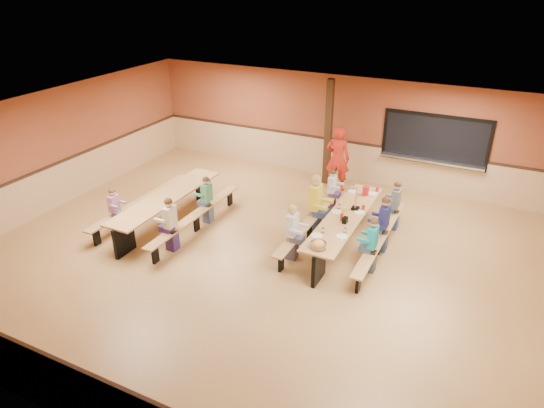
% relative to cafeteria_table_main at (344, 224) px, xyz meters
% --- Properties ---
extents(ground, '(12.00, 12.00, 0.00)m').
position_rel_cafeteria_table_main_xyz_m(ground, '(-1.40, -1.23, -0.53)').
color(ground, olive).
rests_on(ground, ground).
extents(room_envelope, '(12.04, 10.04, 3.02)m').
position_rel_cafeteria_table_main_xyz_m(room_envelope, '(-1.40, -1.23, 0.16)').
color(room_envelope, brown).
rests_on(room_envelope, ground).
extents(kitchen_pass_through, '(2.78, 0.28, 1.38)m').
position_rel_cafeteria_table_main_xyz_m(kitchen_pass_through, '(1.20, 3.73, 0.96)').
color(kitchen_pass_through, black).
rests_on(kitchen_pass_through, ground).
extents(structural_post, '(0.18, 0.18, 3.00)m').
position_rel_cafeteria_table_main_xyz_m(structural_post, '(-1.60, 3.17, 0.97)').
color(structural_post, black).
rests_on(structural_post, ground).
extents(cafeteria_table_main, '(1.91, 3.70, 0.74)m').
position_rel_cafeteria_table_main_xyz_m(cafeteria_table_main, '(0.00, 0.00, 0.00)').
color(cafeteria_table_main, '#A47641').
rests_on(cafeteria_table_main, ground).
extents(cafeteria_table_second, '(1.91, 3.70, 0.74)m').
position_rel_cafeteria_table_main_xyz_m(cafeteria_table_second, '(-4.18, -0.91, 0.00)').
color(cafeteria_table_second, '#A47641').
rests_on(cafeteria_table_second, ground).
extents(seated_child_white_left, '(0.39, 0.32, 1.25)m').
position_rel_cafeteria_table_main_xyz_m(seated_child_white_left, '(-0.83, -1.01, 0.10)').
color(seated_child_white_left, silver).
rests_on(seated_child_white_left, ground).
extents(seated_adult_yellow, '(0.47, 0.39, 1.42)m').
position_rel_cafeteria_table_main_xyz_m(seated_adult_yellow, '(-0.83, 0.31, 0.18)').
color(seated_adult_yellow, gold).
rests_on(seated_adult_yellow, ground).
extents(seated_child_grey_left, '(0.34, 0.27, 1.14)m').
position_rel_cafeteria_table_main_xyz_m(seated_child_grey_left, '(-0.83, 1.45, 0.04)').
color(seated_child_grey_left, silver).
rests_on(seated_child_grey_left, ground).
extents(seated_child_teal_right, '(0.37, 0.30, 1.20)m').
position_rel_cafeteria_table_main_xyz_m(seated_child_teal_right, '(0.82, -0.74, 0.08)').
color(seated_child_teal_right, '#107F82').
rests_on(seated_child_teal_right, ground).
extents(seated_child_navy_right, '(0.40, 0.33, 1.28)m').
position_rel_cafeteria_table_main_xyz_m(seated_child_navy_right, '(0.82, 0.17, 0.11)').
color(seated_child_navy_right, '#1A1B4B').
rests_on(seated_child_navy_right, ground).
extents(seated_child_char_right, '(0.37, 0.30, 1.20)m').
position_rel_cafeteria_table_main_xyz_m(seated_child_char_right, '(0.82, 1.27, 0.08)').
color(seated_child_char_right, '#555C60').
rests_on(seated_child_char_right, ground).
extents(seated_child_purple_sec, '(0.32, 0.26, 1.11)m').
position_rel_cafeteria_table_main_xyz_m(seated_child_purple_sec, '(-5.00, -1.80, 0.03)').
color(seated_child_purple_sec, '#996189').
rests_on(seated_child_purple_sec, ground).
extents(seated_child_green_sec, '(0.36, 0.29, 1.18)m').
position_rel_cafeteria_table_main_xyz_m(seated_child_green_sec, '(-3.35, -0.40, 0.06)').
color(seated_child_green_sec, '#3F815A').
rests_on(seated_child_green_sec, ground).
extents(seated_child_tan_sec, '(0.38, 0.31, 1.24)m').
position_rel_cafeteria_table_main_xyz_m(seated_child_tan_sec, '(-3.35, -1.85, 0.09)').
color(seated_child_tan_sec, beige).
rests_on(seated_child_tan_sec, ground).
extents(standing_woman, '(0.72, 0.53, 1.85)m').
position_rel_cafeteria_table_main_xyz_m(standing_woman, '(-1.17, 2.84, 0.40)').
color(standing_woman, red).
rests_on(standing_woman, ground).
extents(punch_pitcher, '(0.16, 0.16, 0.22)m').
position_rel_cafeteria_table_main_xyz_m(punch_pitcher, '(0.10, 1.25, 0.32)').
color(punch_pitcher, '#AF171C').
rests_on(punch_pitcher, cafeteria_table_main).
extents(chip_bowl, '(0.32, 0.32, 0.15)m').
position_rel_cafeteria_table_main_xyz_m(chip_bowl, '(-0.04, -1.53, 0.29)').
color(chip_bowl, '#FFA028').
rests_on(chip_bowl, cafeteria_table_main).
extents(napkin_dispenser, '(0.10, 0.14, 0.13)m').
position_rel_cafeteria_table_main_xyz_m(napkin_dispenser, '(0.10, -0.31, 0.28)').
color(napkin_dispenser, black).
rests_on(napkin_dispenser, cafeteria_table_main).
extents(condiment_mustard, '(0.06, 0.06, 0.17)m').
position_rel_cafeteria_table_main_xyz_m(condiment_mustard, '(-0.03, 0.04, 0.30)').
color(condiment_mustard, yellow).
rests_on(condiment_mustard, cafeteria_table_main).
extents(condiment_ketchup, '(0.06, 0.06, 0.17)m').
position_rel_cafeteria_table_main_xyz_m(condiment_ketchup, '(-0.01, -0.24, 0.30)').
color(condiment_ketchup, '#B2140F').
rests_on(condiment_ketchup, cafeteria_table_main).
extents(table_paddle, '(0.16, 0.16, 0.56)m').
position_rel_cafeteria_table_main_xyz_m(table_paddle, '(0.11, 0.41, 0.35)').
color(table_paddle, black).
rests_on(table_paddle, cafeteria_table_main).
extents(place_settings, '(0.65, 3.30, 0.11)m').
position_rel_cafeteria_table_main_xyz_m(place_settings, '(-0.00, 0.00, 0.27)').
color(place_settings, beige).
rests_on(place_settings, cafeteria_table_main).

